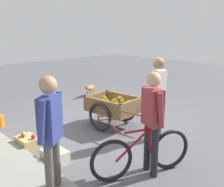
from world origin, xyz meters
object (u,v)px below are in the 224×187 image
object	(u,v)px
bicycle	(142,154)
bystander_person	(50,127)
fruit_cart	(113,107)
mixed_fruit_crate	(55,155)
dog	(90,88)
cyclist_person	(152,115)
apple_crate	(28,142)
vendor_person	(157,91)

from	to	relation	value
bicycle	bystander_person	bearing A→B (deg)	69.83
fruit_cart	mixed_fruit_crate	xyz separation A→B (m)	(-0.54, 1.90, -0.31)
dog	mixed_fruit_crate	bearing A→B (deg)	132.54
cyclist_person	mixed_fruit_crate	size ratio (longest dim) A/B	3.62
bicycle	apple_crate	distance (m)	2.25
mixed_fruit_crate	apple_crate	bearing A→B (deg)	5.17
bicycle	dog	xyz separation A→B (m)	(4.27, -2.53, -0.08)
bicycle	mixed_fruit_crate	distance (m)	1.49
mixed_fruit_crate	bicycle	bearing A→B (deg)	-149.42
cyclist_person	bicycle	bearing A→B (deg)	67.36
vendor_person	dog	distance (m)	3.90
dog	cyclist_person	bearing A→B (deg)	151.12
cyclist_person	apple_crate	xyz separation A→B (m)	(2.14, 0.96, -0.83)
bicycle	apple_crate	size ratio (longest dim) A/B	3.53
vendor_person	apple_crate	xyz separation A→B (m)	(1.43, 2.07, -0.88)
vendor_person	cyclist_person	distance (m)	1.32
vendor_person	dog	bearing A→B (deg)	-19.54
bicycle	cyclist_person	distance (m)	0.62
vendor_person	apple_crate	distance (m)	2.66
vendor_person	bystander_person	size ratio (longest dim) A/B	1.01
fruit_cart	bicycle	xyz separation A→B (m)	(-1.80, 1.16, -0.09)
fruit_cart	cyclist_person	world-z (taller)	cyclist_person
apple_crate	bystander_person	world-z (taller)	bystander_person
cyclist_person	dog	size ratio (longest dim) A/B	2.55
cyclist_person	dog	world-z (taller)	cyclist_person
mixed_fruit_crate	vendor_person	bearing A→B (deg)	-107.00
vendor_person	cyclist_person	xyz separation A→B (m)	(-0.71, 1.10, -0.05)
bicycle	cyclist_person	world-z (taller)	cyclist_person
mixed_fruit_crate	bystander_person	distance (m)	1.29
vendor_person	bicycle	xyz separation A→B (m)	(-0.66, 1.25, -0.64)
bicycle	fruit_cart	bearing A→B (deg)	-32.72
vendor_person	apple_crate	size ratio (longest dim) A/B	3.77
cyclist_person	dog	xyz separation A→B (m)	(4.33, -2.39, -0.68)
fruit_cart	mixed_fruit_crate	world-z (taller)	fruit_cart
fruit_cart	bicycle	distance (m)	2.14
apple_crate	dog	bearing A→B (deg)	-56.83
vendor_person	fruit_cart	bearing A→B (deg)	4.38
fruit_cart	dog	size ratio (longest dim) A/B	2.73
vendor_person	mixed_fruit_crate	bearing A→B (deg)	73.00
vendor_person	mixed_fruit_crate	xyz separation A→B (m)	(0.61, 1.99, -0.87)
vendor_person	apple_crate	bearing A→B (deg)	55.40
apple_crate	mixed_fruit_crate	bearing A→B (deg)	-174.83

